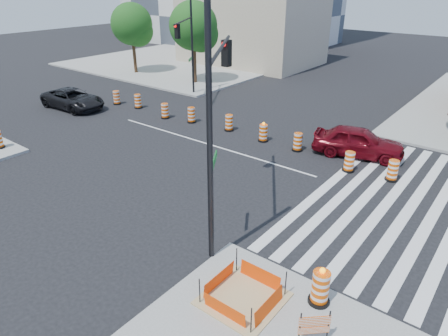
{
  "coord_description": "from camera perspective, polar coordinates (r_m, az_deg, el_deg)",
  "views": [
    {
      "loc": [
        14.09,
        -16.43,
        8.77
      ],
      "look_at": [
        4.62,
        -4.29,
        1.4
      ],
      "focal_mm": 32.0,
      "sensor_mm": 36.0,
      "label": 1
    }
  ],
  "objects": [
    {
      "name": "ground",
      "position": [
        23.35,
        -2.46,
        3.49
      ],
      "size": [
        120.0,
        120.0,
        0.0
      ],
      "primitive_type": "plane",
      "color": "black",
      "rests_on": "ground"
    },
    {
      "name": "sidewalk_nw",
      "position": [
        47.86,
        -5.12,
        15.0
      ],
      "size": [
        22.0,
        22.0,
        0.15
      ],
      "primitive_type": "cube",
      "color": "gray",
      "rests_on": "ground"
    },
    {
      "name": "crosswalk_east",
      "position": [
        18.88,
        23.92,
        -4.49
      ],
      "size": [
        6.75,
        13.5,
        0.01
      ],
      "color": "silver",
      "rests_on": "ground"
    },
    {
      "name": "lane_centerline",
      "position": [
        23.35,
        -2.46,
        3.5
      ],
      "size": [
        14.0,
        0.12,
        0.01
      ],
      "primitive_type": "cube",
      "color": "silver",
      "rests_on": "ground"
    },
    {
      "name": "excavation_pit",
      "position": [
        12.41,
        2.72,
        -17.97
      ],
      "size": [
        2.2,
        2.2,
        0.9
      ],
      "color": "tan",
      "rests_on": "ground"
    },
    {
      "name": "beige_midrise",
      "position": [
        46.6,
        4.04,
        20.87
      ],
      "size": [
        14.0,
        10.0,
        10.0
      ],
      "primitive_type": "cube",
      "color": "tan",
      "rests_on": "ground"
    },
    {
      "name": "red_coupe",
      "position": [
        22.63,
        18.62,
        3.59
      ],
      "size": [
        5.07,
        3.08,
        1.61
      ],
      "primitive_type": "imported",
      "rotation": [
        0.0,
        0.0,
        1.84
      ],
      "color": "#5C0711",
      "rests_on": "ground"
    },
    {
      "name": "dark_suv",
      "position": [
        31.74,
        -20.81,
        9.22
      ],
      "size": [
        5.29,
        2.68,
        1.43
      ],
      "primitive_type": "imported",
      "rotation": [
        0.0,
        0.0,
        1.63
      ],
      "color": "black",
      "rests_on": "ground"
    },
    {
      "name": "signal_pole_se",
      "position": [
        13.31,
        -1.12,
        9.42
      ],
      "size": [
        3.45,
        5.37,
        8.27
      ],
      "rotation": [
        0.0,
        0.0,
        2.13
      ],
      "color": "black",
      "rests_on": "ground"
    },
    {
      "name": "signal_pole_nw",
      "position": [
        31.52,
        -5.21,
        17.95
      ],
      "size": [
        3.05,
        4.97,
        7.56
      ],
      "rotation": [
        0.0,
        0.0,
        -1.03
      ],
      "color": "black",
      "rests_on": "ground"
    },
    {
      "name": "pit_drum",
      "position": [
        12.33,
        13.58,
        -16.37
      ],
      "size": [
        0.64,
        0.64,
        1.25
      ],
      "color": "black",
      "rests_on": "ground"
    },
    {
      "name": "barricade",
      "position": [
        11.26,
        12.78,
        -21.06
      ],
      "size": [
        0.64,
        0.6,
        0.99
      ],
      "rotation": [
        0.0,
        0.0,
        0.75
      ],
      "color": "#E55104",
      "rests_on": "ground"
    },
    {
      "name": "tree_north_a",
      "position": [
        41.58,
        -12.96,
        19.09
      ],
      "size": [
        3.95,
        3.95,
        6.72
      ],
      "color": "#382314",
      "rests_on": "ground"
    },
    {
      "name": "tree_north_b",
      "position": [
        36.56,
        -4.29,
        19.23
      ],
      "size": [
        4.18,
        4.18,
        7.11
      ],
      "color": "#382314",
      "rests_on": "ground"
    },
    {
      "name": "median_drum_0",
      "position": [
        31.9,
        -15.09,
        9.63
      ],
      "size": [
        0.6,
        0.6,
        1.02
      ],
      "color": "black",
      "rests_on": "ground"
    },
    {
      "name": "median_drum_1",
      "position": [
        30.53,
        -12.19,
        9.24
      ],
      "size": [
        0.6,
        0.6,
        1.02
      ],
      "color": "black",
      "rests_on": "ground"
    },
    {
      "name": "median_drum_2",
      "position": [
        27.9,
        -8.43,
        8.01
      ],
      "size": [
        0.6,
        0.6,
        1.02
      ],
      "color": "black",
      "rests_on": "ground"
    },
    {
      "name": "median_drum_3",
      "position": [
        26.84,
        -4.67,
        7.49
      ],
      "size": [
        0.6,
        0.6,
        1.02
      ],
      "color": "black",
      "rests_on": "ground"
    },
    {
      "name": "median_drum_4",
      "position": [
        25.26,
        0.73,
        6.41
      ],
      "size": [
        0.6,
        0.6,
        1.02
      ],
      "color": "black",
      "rests_on": "ground"
    },
    {
      "name": "median_drum_5",
      "position": [
        23.66,
        5.64,
        4.96
      ],
      "size": [
        0.6,
        0.6,
        1.18
      ],
      "color": "black",
      "rests_on": "ground"
    },
    {
      "name": "median_drum_6",
      "position": [
        22.59,
        10.49,
        3.6
      ],
      "size": [
        0.6,
        0.6,
        1.02
      ],
      "color": "black",
      "rests_on": "ground"
    },
    {
      "name": "median_drum_7",
      "position": [
        20.75,
        17.44,
        0.79
      ],
      "size": [
        0.6,
        0.6,
        1.02
      ],
      "color": "black",
      "rests_on": "ground"
    },
    {
      "name": "median_drum_8",
      "position": [
        20.52,
        22.95,
        -0.41
      ],
      "size": [
        0.6,
        0.6,
        1.02
      ],
      "color": "black",
      "rests_on": "ground"
    }
  ]
}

